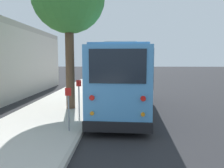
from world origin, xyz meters
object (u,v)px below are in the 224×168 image
(parked_sedan_navy, at_px, (118,79))
(sign_post_far, at_px, (79,98))
(parked_sedan_gray, at_px, (117,73))
(sign_post_near, at_px, (69,109))
(shuttle_bus, at_px, (122,76))
(parked_sedan_maroon, at_px, (117,76))

(parked_sedan_navy, relative_size, sign_post_far, 2.78)
(parked_sedan_gray, distance_m, sign_post_near, 27.50)
(parked_sedan_navy, bearing_deg, sign_post_far, 174.58)
(shuttle_bus, relative_size, parked_sedan_navy, 1.89)
(parked_sedan_maroon, height_order, sign_post_near, sign_post_near)
(parked_sedan_maroon, height_order, sign_post_far, sign_post_far)
(parked_sedan_maroon, distance_m, parked_sedan_gray, 5.55)
(parked_sedan_maroon, relative_size, parked_sedan_gray, 0.92)
(shuttle_bus, xyz_separation_m, parked_sedan_navy, (12.51, 0.35, -1.26))
(sign_post_near, bearing_deg, parked_sedan_navy, -5.65)
(shuttle_bus, bearing_deg, sign_post_far, 135.79)
(parked_sedan_navy, height_order, parked_sedan_gray, parked_sedan_navy)
(shuttle_bus, height_order, parked_sedan_navy, shuttle_bus)
(parked_sedan_maroon, bearing_deg, parked_sedan_gray, -3.12)
(sign_post_far, bearing_deg, parked_sedan_maroon, -3.97)
(parked_sedan_navy, xyz_separation_m, parked_sedan_gray, (11.13, 0.23, -0.01))
(sign_post_near, distance_m, sign_post_far, 2.00)
(parked_sedan_navy, relative_size, parked_sedan_maroon, 1.09)
(shuttle_bus, height_order, sign_post_near, shuttle_bus)
(shuttle_bus, relative_size, sign_post_far, 5.25)
(shuttle_bus, bearing_deg, parked_sedan_navy, 4.52)
(parked_sedan_gray, relative_size, sign_post_near, 2.95)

